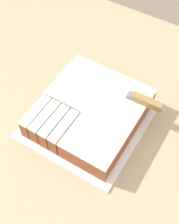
% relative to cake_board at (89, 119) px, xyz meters
% --- Properties ---
extents(ground_plane, '(8.00, 8.00, 0.00)m').
position_rel_cake_board_xyz_m(ground_plane, '(0.01, 0.01, -0.89)').
color(ground_plane, '#7F705B').
extents(countertop, '(1.40, 1.10, 0.88)m').
position_rel_cake_board_xyz_m(countertop, '(0.01, 0.01, -0.44)').
color(countertop, tan).
rests_on(countertop, ground_plane).
extents(cake_board, '(0.33, 0.35, 0.01)m').
position_rel_cake_board_xyz_m(cake_board, '(0.00, 0.00, 0.00)').
color(cake_board, white).
rests_on(cake_board, countertop).
extents(cake, '(0.28, 0.31, 0.07)m').
position_rel_cake_board_xyz_m(cake, '(0.00, 0.00, 0.04)').
color(cake, '#994C2D').
rests_on(cake, cake_board).
extents(knife, '(0.31, 0.03, 0.02)m').
position_rel_cake_board_xyz_m(knife, '(0.10, 0.09, 0.08)').
color(knife, silver).
rests_on(knife, cake).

